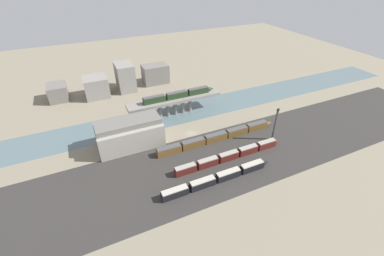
% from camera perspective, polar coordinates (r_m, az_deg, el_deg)
% --- Properties ---
extents(ground_plane, '(400.00, 400.00, 0.00)m').
position_cam_1_polar(ground_plane, '(129.88, -0.26, -1.14)').
color(ground_plane, gray).
extents(railbed_yard, '(280.00, 42.00, 0.01)m').
position_cam_1_polar(railbed_yard, '(113.03, 4.82, -7.45)').
color(railbed_yard, '#33302D').
rests_on(railbed_yard, ground).
extents(river_water, '(320.00, 22.43, 0.01)m').
position_cam_1_polar(river_water, '(146.42, -3.69, 3.16)').
color(river_water, slate).
rests_on(river_water, ground).
extents(bridge, '(52.79, 8.18, 9.92)m').
position_cam_1_polar(bridge, '(142.52, -3.81, 5.94)').
color(bridge, gray).
rests_on(bridge, ground).
extents(train_on_bridge, '(42.03, 2.87, 3.55)m').
position_cam_1_polar(train_on_bridge, '(141.79, -2.80, 7.46)').
color(train_on_bridge, '#23381E').
rests_on(train_on_bridge, bridge).
extents(train_yard_near, '(48.41, 2.78, 3.47)m').
position_cam_1_polar(train_yard_near, '(103.46, 5.93, -10.98)').
color(train_yard_near, black).
rests_on(train_yard_near, ground).
extents(train_yard_mid, '(53.29, 2.62, 3.68)m').
position_cam_1_polar(train_yard_mid, '(114.22, 8.54, -6.06)').
color(train_yard_mid, '#5B1E19').
rests_on(train_yard_mid, ground).
extents(train_yard_far, '(63.46, 3.15, 3.73)m').
position_cam_1_polar(train_yard_far, '(124.93, 5.88, -1.91)').
color(train_yard_far, brown).
rests_on(train_yard_far, ground).
extents(warehouse_building, '(29.50, 15.12, 13.41)m').
position_cam_1_polar(warehouse_building, '(122.03, -13.69, -1.15)').
color(warehouse_building, '#9E998E').
rests_on(warehouse_building, ground).
extents(signal_tower, '(1.00, 0.99, 17.03)m').
position_cam_1_polar(signal_tower, '(127.13, 17.96, 0.68)').
color(signal_tower, '#4C4C51').
rests_on(signal_tower, ground).
extents(city_block_far_left, '(10.97, 13.90, 9.78)m').
position_cam_1_polar(city_block_far_left, '(180.08, -27.66, 7.07)').
color(city_block_far_left, slate).
rests_on(city_block_far_left, ground).
extents(city_block_left, '(14.36, 14.04, 12.80)m').
position_cam_1_polar(city_block_left, '(174.08, -20.52, 8.56)').
color(city_block_left, gray).
rests_on(city_block_left, ground).
extents(city_block_center, '(10.86, 15.56, 17.61)m').
position_cam_1_polar(city_block_center, '(177.15, -14.62, 10.91)').
color(city_block_center, gray).
rests_on(city_block_center, ground).
extents(city_block_right, '(17.30, 11.29, 12.79)m').
position_cam_1_polar(city_block_right, '(184.87, -8.15, 11.80)').
color(city_block_right, slate).
rests_on(city_block_right, ground).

